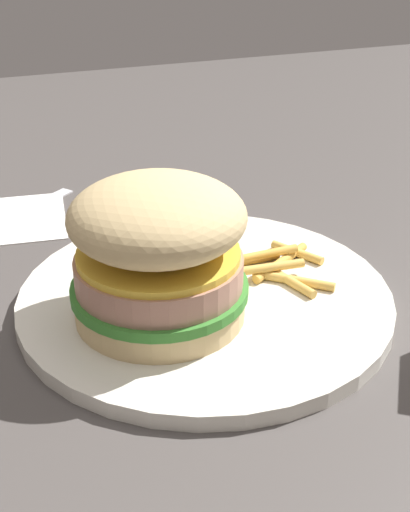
# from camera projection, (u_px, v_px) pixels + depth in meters

# --- Properties ---
(ground_plane) EXTENTS (1.60, 1.60, 0.00)m
(ground_plane) POSITION_uv_depth(u_px,v_px,m) (237.00, 298.00, 0.53)
(ground_plane) COLOR #47423F
(plate) EXTENTS (0.28, 0.28, 0.01)m
(plate) POSITION_uv_depth(u_px,v_px,m) (205.00, 298.00, 0.52)
(plate) COLOR silver
(plate) RESTS_ON ground_plane
(sandwich) EXTENTS (0.13, 0.13, 0.10)m
(sandwich) POSITION_uv_depth(u_px,v_px,m) (158.00, 251.00, 0.46)
(sandwich) COLOR tan
(sandwich) RESTS_ON plate
(fries_pile) EXTENTS (0.09, 0.09, 0.01)m
(fries_pile) POSITION_uv_depth(u_px,v_px,m) (276.00, 265.00, 0.54)
(fries_pile) COLOR gold
(fries_pile) RESTS_ON plate
(napkin) EXTENTS (0.12, 0.12, 0.00)m
(napkin) POSITION_uv_depth(u_px,v_px,m) (7.00, 219.00, 0.66)
(napkin) COLOR white
(napkin) RESTS_ON ground_plane
(fork) EXTENTS (0.12, 0.15, 0.00)m
(fork) POSITION_uv_depth(u_px,v_px,m) (5.00, 217.00, 0.65)
(fork) COLOR silver
(fork) RESTS_ON napkin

